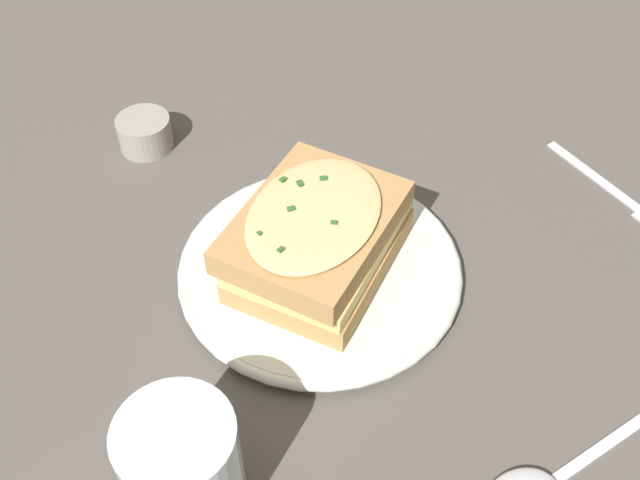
{
  "coord_description": "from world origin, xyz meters",
  "views": [
    {
      "loc": [
        0.22,
        0.33,
        0.48
      ],
      "look_at": [
        -0.02,
        0.02,
        0.05
      ],
      "focal_mm": 42.0,
      "sensor_mm": 36.0,
      "label": 1
    }
  ],
  "objects_px": {
    "sandwich": "(318,238)",
    "dinner_plate": "(320,269)",
    "condiment_pot": "(145,133)",
    "fork": "(640,210)",
    "water_glass": "(184,470)"
  },
  "relations": [
    {
      "from": "dinner_plate",
      "to": "sandwich",
      "type": "relative_size",
      "value": 1.3
    },
    {
      "from": "condiment_pot",
      "to": "fork",
      "type": "bearing_deg",
      "value": 131.47
    },
    {
      "from": "sandwich",
      "to": "dinner_plate",
      "type": "bearing_deg",
      "value": -173.38
    },
    {
      "from": "dinner_plate",
      "to": "fork",
      "type": "xyz_separation_m",
      "value": [
        -0.28,
        0.11,
        -0.01
      ]
    },
    {
      "from": "sandwich",
      "to": "water_glass",
      "type": "relative_size",
      "value": 1.91
    },
    {
      "from": "water_glass",
      "to": "fork",
      "type": "distance_m",
      "value": 0.46
    },
    {
      "from": "water_glass",
      "to": "condiment_pot",
      "type": "distance_m",
      "value": 0.37
    },
    {
      "from": "dinner_plate",
      "to": "sandwich",
      "type": "bearing_deg",
      "value": 6.62
    },
    {
      "from": "sandwich",
      "to": "water_glass",
      "type": "distance_m",
      "value": 0.21
    },
    {
      "from": "dinner_plate",
      "to": "condiment_pot",
      "type": "xyz_separation_m",
      "value": [
        0.03,
        -0.24,
        0.01
      ]
    },
    {
      "from": "fork",
      "to": "condiment_pot",
      "type": "height_order",
      "value": "condiment_pot"
    },
    {
      "from": "sandwich",
      "to": "fork",
      "type": "height_order",
      "value": "sandwich"
    },
    {
      "from": "dinner_plate",
      "to": "condiment_pot",
      "type": "relative_size",
      "value": 4.48
    },
    {
      "from": "water_glass",
      "to": "condiment_pot",
      "type": "relative_size",
      "value": 1.81
    },
    {
      "from": "sandwich",
      "to": "fork",
      "type": "xyz_separation_m",
      "value": [
        -0.28,
        0.11,
        -0.05
      ]
    }
  ]
}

